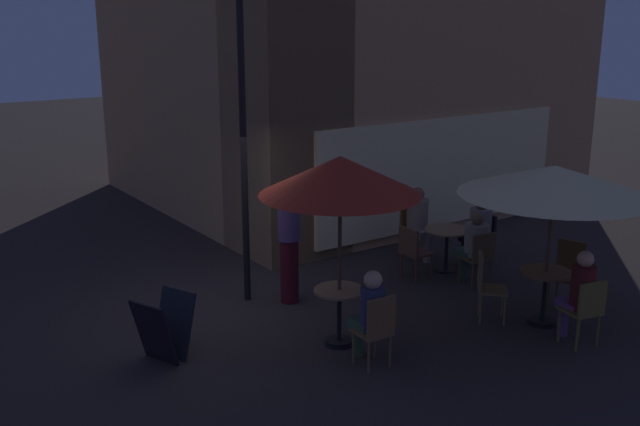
# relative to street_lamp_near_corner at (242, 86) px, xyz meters

# --- Properties ---
(ground_plane) EXTENTS (60.00, 60.00, 0.00)m
(ground_plane) POSITION_rel_street_lamp_near_corner_xyz_m (-0.49, -0.44, -3.21)
(ground_plane) COLOR #2D2524
(cafe_building) EXTENTS (8.62, 8.14, 7.69)m
(cafe_building) POSITION_rel_street_lamp_near_corner_xyz_m (3.61, 3.23, 0.63)
(cafe_building) COLOR tan
(cafe_building) RESTS_ON ground
(street_lamp_near_corner) EXTENTS (0.31, 0.31, 4.76)m
(street_lamp_near_corner) POSITION_rel_street_lamp_near_corner_xyz_m (0.00, 0.00, 0.00)
(street_lamp_near_corner) COLOR black
(street_lamp_near_corner) RESTS_ON ground
(menu_sandwich_board) EXTENTS (0.79, 0.75, 0.83)m
(menu_sandwich_board) POSITION_rel_street_lamp_near_corner_xyz_m (-1.83, -1.16, -2.78)
(menu_sandwich_board) COLOR black
(menu_sandwich_board) RESTS_ON ground
(cafe_table_0) EXTENTS (0.72, 0.72, 0.78)m
(cafe_table_0) POSITION_rel_street_lamp_near_corner_xyz_m (2.94, -3.15, -2.65)
(cafe_table_0) COLOR black
(cafe_table_0) RESTS_ON ground
(cafe_table_1) EXTENTS (0.66, 0.66, 0.76)m
(cafe_table_1) POSITION_rel_street_lamp_near_corner_xyz_m (0.22, -2.04, -2.68)
(cafe_table_1) COLOR black
(cafe_table_1) RESTS_ON ground
(cafe_table_2) EXTENTS (0.76, 0.76, 0.73)m
(cafe_table_2) POSITION_rel_street_lamp_near_corner_xyz_m (3.40, -0.78, -2.67)
(cafe_table_2) COLOR black
(cafe_table_2) RESTS_ON ground
(patio_umbrella_0) EXTENTS (2.55, 2.55, 2.26)m
(patio_umbrella_0) POSITION_rel_street_lamp_near_corner_xyz_m (2.94, -3.15, -1.16)
(patio_umbrella_0) COLOR black
(patio_umbrella_0) RESTS_ON ground
(patio_umbrella_1) EXTENTS (2.04, 2.04, 2.51)m
(patio_umbrella_1) POSITION_rel_street_lamp_near_corner_xyz_m (0.22, -2.04, -0.96)
(patio_umbrella_1) COLOR black
(patio_umbrella_1) RESTS_ON ground
(cafe_chair_0) EXTENTS (0.57, 0.57, 0.98)m
(cafe_chair_0) POSITION_rel_street_lamp_near_corner_xyz_m (2.36, -2.60, -2.63)
(cafe_chair_0) COLOR brown
(cafe_chair_0) RESTS_ON ground
(cafe_chair_1) EXTENTS (0.51, 0.51, 0.93)m
(cafe_chair_1) POSITION_rel_street_lamp_near_corner_xyz_m (2.75, -3.94, -2.65)
(cafe_chair_1) COLOR brown
(cafe_chair_1) RESTS_ON ground
(cafe_chair_2) EXTENTS (0.52, 0.52, 0.98)m
(cafe_chair_2) POSITION_rel_street_lamp_near_corner_xyz_m (3.78, -2.90, -2.63)
(cafe_chair_2) COLOR #53361C
(cafe_chair_2) RESTS_ON ground
(cafe_chair_3) EXTENTS (0.42, 0.42, 0.95)m
(cafe_chair_3) POSITION_rel_street_lamp_near_corner_xyz_m (0.18, -2.86, -2.65)
(cafe_chair_3) COLOR brown
(cafe_chair_3) RESTS_ON ground
(cafe_chair_4) EXTENTS (0.44, 0.44, 0.89)m
(cafe_chair_4) POSITION_rel_street_lamp_near_corner_xyz_m (2.62, -0.80, -2.67)
(cafe_chair_4) COLOR #553224
(cafe_chair_4) RESTS_ON ground
(cafe_chair_5) EXTENTS (0.49, 0.49, 0.90)m
(cafe_chair_5) POSITION_rel_street_lamp_near_corner_xyz_m (3.27, -1.63, -2.67)
(cafe_chair_5) COLOR #4D3C23
(cafe_chair_5) RESTS_ON ground
(cafe_chair_6) EXTENTS (0.44, 0.44, 0.88)m
(cafe_chair_6) POSITION_rel_street_lamp_near_corner_xyz_m (4.16, -0.90, -2.66)
(cafe_chair_6) COLOR black
(cafe_chair_6) RESTS_ON ground
(cafe_chair_7) EXTENTS (0.46, 0.46, 0.89)m
(cafe_chair_7) POSITION_rel_street_lamp_near_corner_xyz_m (3.45, 0.10, -2.67)
(cafe_chair_7) COLOR brown
(cafe_chair_7) RESTS_ON ground
(patron_seated_0) EXTENTS (0.38, 0.51, 1.28)m
(patron_seated_0) POSITION_rel_street_lamp_near_corner_xyz_m (2.79, -3.80, -2.49)
(patron_seated_0) COLOR #603B6E
(patron_seated_0) RESTS_ON ground
(patron_seated_1) EXTENTS (0.32, 0.52, 1.23)m
(patron_seated_1) POSITION_rel_street_lamp_near_corner_xyz_m (0.19, -2.70, -2.51)
(patron_seated_1) COLOR #304D30
(patron_seated_1) RESTS_ON ground
(patron_seated_2) EXTENTS (0.43, 0.55, 1.20)m
(patron_seated_2) POSITION_rel_street_lamp_near_corner_xyz_m (3.29, -1.49, -2.52)
(patron_seated_2) COLOR #29402E
(patron_seated_2) RESTS_ON ground
(patron_seated_3) EXTENTS (0.56, 0.43, 1.20)m
(patron_seated_3) POSITION_rel_street_lamp_near_corner_xyz_m (4.03, -0.88, -2.52)
(patron_seated_3) COLOR black
(patron_seated_3) RESTS_ON ground
(patron_seated_4) EXTENTS (0.39, 0.56, 1.28)m
(patron_seated_4) POSITION_rel_street_lamp_near_corner_xyz_m (3.44, -0.03, -2.48)
(patron_seated_4) COLOR slate
(patron_seated_4) RESTS_ON ground
(patron_standing_5) EXTENTS (0.33, 0.33, 1.81)m
(patron_standing_5) POSITION_rel_street_lamp_near_corner_xyz_m (0.48, -0.44, -2.29)
(patron_standing_5) COLOR #4A101A
(patron_standing_5) RESTS_ON ground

